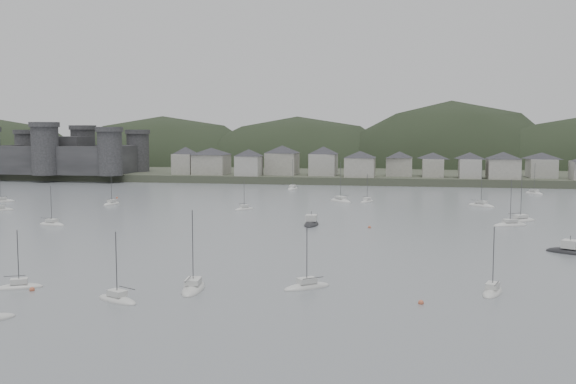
# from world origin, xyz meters

# --- Properties ---
(ground) EXTENTS (900.00, 900.00, 0.00)m
(ground) POSITION_xyz_m (0.00, 0.00, 0.00)
(ground) COLOR slate
(ground) RESTS_ON ground
(far_shore_land) EXTENTS (900.00, 250.00, 3.00)m
(far_shore_land) POSITION_xyz_m (0.00, 295.00, 1.50)
(far_shore_land) COLOR #383D2D
(far_shore_land) RESTS_ON ground
(forested_ridge) EXTENTS (851.55, 103.94, 102.57)m
(forested_ridge) POSITION_xyz_m (4.83, 269.40, -11.28)
(forested_ridge) COLOR black
(forested_ridge) RESTS_ON ground
(castle) EXTENTS (66.00, 43.00, 20.00)m
(castle) POSITION_xyz_m (-120.00, 179.80, 10.96)
(castle) COLOR #2D2D2F
(castle) RESTS_ON far_shore_land
(waterfront_town) EXTENTS (451.48, 28.46, 12.92)m
(waterfront_town) POSITION_xyz_m (50.59, 183.34, 8.66)
(waterfront_town) COLOR gray
(waterfront_town) RESTS_ON far_shore_land
(moored_fleet) EXTENTS (201.22, 177.71, 13.63)m
(moored_fleet) POSITION_xyz_m (-19.89, 63.93, 0.18)
(moored_fleet) COLOR beige
(moored_fleet) RESTS_ON ground
(motor_launch_near) EXTENTS (8.56, 6.71, 3.95)m
(motor_launch_near) POSITION_xyz_m (57.11, 34.92, 0.29)
(motor_launch_near) COLOR black
(motor_launch_near) RESTS_ON ground
(motor_launch_far) EXTENTS (3.27, 8.64, 4.04)m
(motor_launch_far) POSITION_xyz_m (8.14, 60.24, 0.29)
(motor_launch_far) COLOR black
(motor_launch_far) RESTS_ON ground
(mooring_buoys) EXTENTS (144.56, 114.34, 0.70)m
(mooring_buoys) POSITION_xyz_m (11.07, 43.78, 0.15)
(mooring_buoys) COLOR #BE5E3F
(mooring_buoys) RESTS_ON ground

